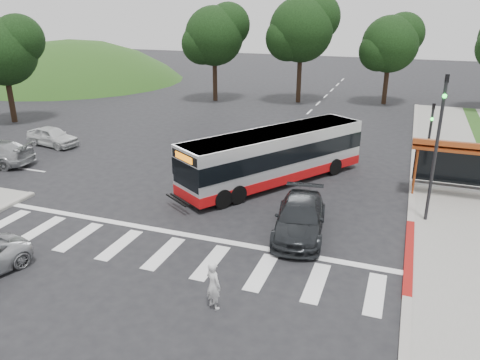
% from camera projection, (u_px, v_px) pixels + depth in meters
% --- Properties ---
extents(ground, '(140.00, 140.00, 0.00)m').
position_uv_depth(ground, '(214.00, 205.00, 22.61)').
color(ground, black).
rests_on(ground, ground).
extents(sidewalk_east, '(4.00, 40.00, 0.12)m').
position_uv_depth(sidewalk_east, '(451.00, 177.00, 26.11)').
color(sidewalk_east, gray).
rests_on(sidewalk_east, ground).
extents(curb_east, '(0.30, 40.00, 0.15)m').
position_uv_depth(curb_east, '(413.00, 172.00, 26.75)').
color(curb_east, '#9E9991').
rests_on(curb_east, ground).
extents(curb_east_red, '(0.32, 6.00, 0.15)m').
position_uv_depth(curb_east_red, '(409.00, 255.00, 17.96)').
color(curb_east_red, maroon).
rests_on(curb_east_red, ground).
extents(hillside_nw, '(44.00, 44.00, 10.00)m').
position_uv_depth(hillside_nw, '(74.00, 80.00, 59.20)').
color(hillside_nw, '#284516').
rests_on(hillside_nw, ground).
extents(crosswalk_ladder, '(18.00, 2.60, 0.01)m').
position_uv_depth(crosswalk_ladder, '(164.00, 253.00, 18.22)').
color(crosswalk_ladder, silver).
rests_on(crosswalk_ladder, ground).
extents(bus_shelter, '(4.20, 1.60, 2.86)m').
position_uv_depth(bus_shelter, '(457.00, 151.00, 22.82)').
color(bus_shelter, '#974019').
rests_on(bus_shelter, sidewalk_east).
extents(traffic_signal_ne_tall, '(0.18, 0.37, 6.50)m').
position_uv_depth(traffic_signal_ne_tall, '(438.00, 138.00, 19.49)').
color(traffic_signal_ne_tall, black).
rests_on(traffic_signal_ne_tall, ground).
extents(traffic_signal_ne_short, '(0.18, 0.37, 4.00)m').
position_uv_depth(traffic_signal_ne_short, '(430.00, 130.00, 26.13)').
color(traffic_signal_ne_short, black).
rests_on(traffic_signal_ne_short, ground).
extents(tree_north_a, '(6.60, 6.15, 10.17)m').
position_uv_depth(tree_north_a, '(302.00, 28.00, 43.69)').
color(tree_north_a, black).
rests_on(tree_north_a, ground).
extents(tree_north_b, '(5.72, 5.33, 8.43)m').
position_uv_depth(tree_north_b, '(391.00, 43.00, 43.33)').
color(tree_north_b, black).
rests_on(tree_north_b, ground).
extents(tree_north_c, '(6.16, 5.74, 9.30)m').
position_uv_depth(tree_north_c, '(215.00, 35.00, 44.71)').
color(tree_north_c, black).
rests_on(tree_north_c, ground).
extents(tree_west_a, '(5.72, 5.33, 8.43)m').
position_uv_depth(tree_west_a, '(4.00, 51.00, 36.45)').
color(tree_west_a, black).
rests_on(tree_west_a, ground).
extents(transit_bus, '(8.01, 10.54, 2.85)m').
position_uv_depth(transit_bus, '(274.00, 157.00, 24.93)').
color(transit_bus, silver).
rests_on(transit_bus, ground).
extents(pedestrian, '(0.71, 0.62, 1.63)m').
position_uv_depth(pedestrian, '(213.00, 285.00, 14.72)').
color(pedestrian, silver).
rests_on(pedestrian, ground).
extents(dark_sedan, '(2.66, 5.15, 1.43)m').
position_uv_depth(dark_sedan, '(300.00, 218.00, 19.55)').
color(dark_sedan, '#212427').
rests_on(dark_sedan, ground).
extents(west_car_white, '(4.03, 2.13, 1.31)m').
position_uv_depth(west_car_white, '(52.00, 136.00, 31.76)').
color(west_car_white, silver).
rests_on(west_car_white, ground).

